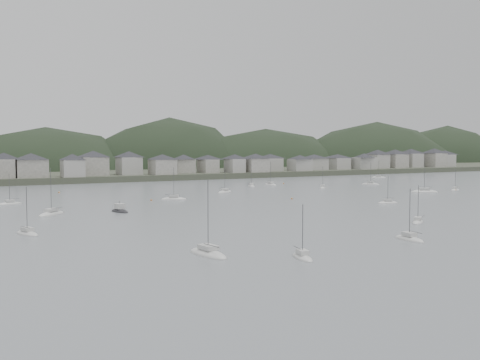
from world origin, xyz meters
TOP-DOWN VIEW (x-y plane):
  - ground at (0.00, 0.00)m, footprint 900.00×900.00m
  - far_shore_land at (0.00, 295.00)m, footprint 900.00×250.00m
  - forested_ridge at (4.83, 269.40)m, footprint 851.55×103.94m
  - waterfront_town at (50.59, 183.34)m, footprint 451.48×28.46m
  - sailboat_lead at (28.72, 117.88)m, footprint 4.45×7.91m
  - moored_fleet at (-11.34, 59.52)m, footprint 252.32×168.53m
  - motor_launch_far at (-48.08, 53.82)m, footprint 4.31×8.06m
  - mooring_buoys at (-2.57, 79.16)m, footprint 173.77×98.47m

SIDE VIEW (x-z plane):
  - forested_ridge at x=4.83m, z-range -62.57..40.00m
  - ground at x=0.00m, z-range 0.00..0.00m
  - mooring_buoys at x=-2.57m, z-range -0.20..0.50m
  - moored_fleet at x=-11.34m, z-range -6.84..7.20m
  - sailboat_lead at x=28.72m, z-range -4.98..5.34m
  - motor_launch_far at x=-48.08m, z-range -1.62..2.21m
  - far_shore_land at x=0.00m, z-range 0.00..3.00m
  - waterfront_town at x=50.59m, z-range 2.20..15.12m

